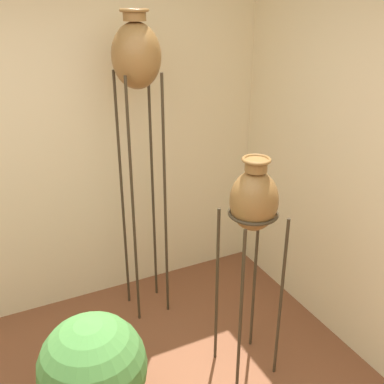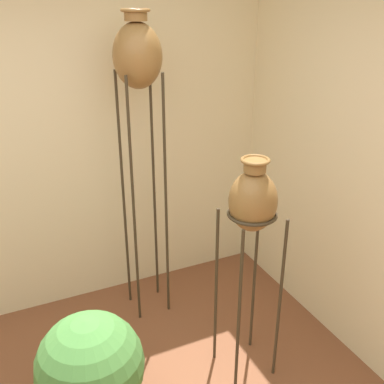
% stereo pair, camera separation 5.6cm
% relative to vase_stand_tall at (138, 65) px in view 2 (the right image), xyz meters
% --- Properties ---
extents(wall_back, '(7.79, 0.06, 2.70)m').
position_rel_vase_stand_tall_xyz_m(wall_back, '(-0.78, 0.39, -0.55)').
color(wall_back, beige).
rests_on(wall_back, ground_plane).
extents(vase_stand_tall, '(0.32, 0.32, 2.23)m').
position_rel_vase_stand_tall_xyz_m(vase_stand_tall, '(0.00, 0.00, 0.00)').
color(vase_stand_tall, '#382D1E').
rests_on(vase_stand_tall, ground_plane).
extents(vase_stand_medium, '(0.31, 0.31, 1.49)m').
position_rel_vase_stand_tall_xyz_m(vase_stand_medium, '(0.36, -0.88, -0.69)').
color(vase_stand_medium, '#382D1E').
rests_on(vase_stand_medium, ground_plane).
extents(potted_plant, '(0.60, 0.60, 0.73)m').
position_rel_vase_stand_tall_xyz_m(potted_plant, '(-0.65, -0.90, -1.50)').
color(potted_plant, '#B26647').
rests_on(potted_plant, ground_plane).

